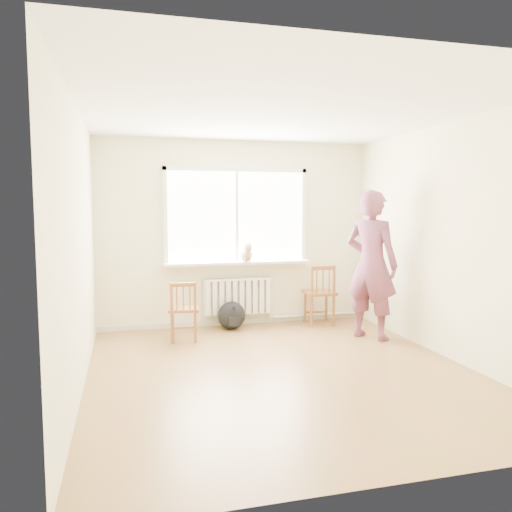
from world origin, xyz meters
TOP-DOWN VIEW (x-y plane):
  - floor at (0.00, 0.00)m, footprint 4.50×4.50m
  - ceiling at (0.00, 0.00)m, footprint 4.50×4.50m
  - back_wall at (0.00, 2.25)m, footprint 4.00×0.01m
  - window at (0.00, 2.22)m, footprint 2.12×0.05m
  - windowsill at (0.00, 2.14)m, footprint 2.15×0.22m
  - radiator at (0.00, 2.16)m, footprint 1.00×0.12m
  - heating_pipe at (1.25, 2.19)m, footprint 1.40×0.04m
  - baseboard at (0.00, 2.23)m, footprint 4.00×0.03m
  - chair_left at (-0.87, 1.48)m, footprint 0.43×0.41m
  - chair_right at (1.19, 1.88)m, footprint 0.47×0.45m
  - person at (1.55, 1.02)m, footprint 0.80×0.86m
  - cat at (0.10, 2.05)m, footprint 0.20×0.45m
  - backpack at (-0.14, 1.95)m, footprint 0.47×0.40m

SIDE VIEW (x-z plane):
  - floor at x=0.00m, z-range 0.00..0.00m
  - baseboard at x=0.00m, z-range 0.00..0.08m
  - heating_pipe at x=1.25m, z-range 0.06..0.10m
  - backpack at x=-0.14m, z-range 0.00..0.40m
  - chair_left at x=-0.87m, z-range 0.00..0.79m
  - radiator at x=0.00m, z-range 0.16..0.71m
  - chair_right at x=1.19m, z-range 0.00..0.90m
  - windowsill at x=0.00m, z-range 0.91..0.95m
  - person at x=1.55m, z-range 0.00..1.96m
  - cat at x=0.10m, z-range 0.92..1.22m
  - back_wall at x=0.00m, z-range 0.00..2.70m
  - window at x=0.00m, z-range 0.95..2.37m
  - ceiling at x=0.00m, z-range 2.70..2.70m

